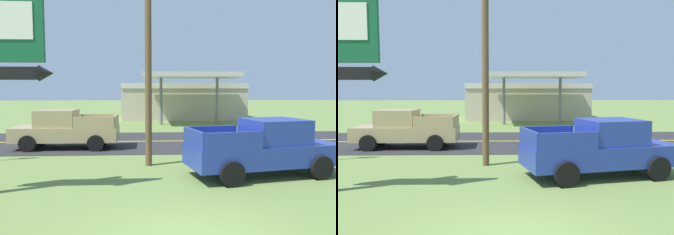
# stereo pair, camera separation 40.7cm
# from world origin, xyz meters

# --- Properties ---
(road_asphalt) EXTENTS (140.00, 8.00, 0.02)m
(road_asphalt) POSITION_xyz_m (0.00, 13.00, 0.01)
(road_asphalt) COLOR #2B2B2D
(road_asphalt) RESTS_ON ground
(road_centre_line) EXTENTS (126.00, 0.20, 0.01)m
(road_centre_line) POSITION_xyz_m (0.00, 13.00, 0.02)
(road_centre_line) COLOR gold
(road_centre_line) RESTS_ON road_asphalt
(utility_pole) EXTENTS (2.15, 0.26, 8.94)m
(utility_pole) POSITION_xyz_m (-0.82, 6.88, 4.80)
(utility_pole) COLOR brown
(utility_pole) RESTS_ON ground
(gas_station) EXTENTS (12.00, 11.50, 4.40)m
(gas_station) POSITION_xyz_m (2.62, 27.95, 1.94)
(gas_station) COLOR beige
(gas_station) RESTS_ON ground
(pickup_blue_parked_on_lawn) EXTENTS (5.49, 3.02, 1.96)m
(pickup_blue_parked_on_lawn) POSITION_xyz_m (3.17, 5.12, 0.96)
(pickup_blue_parked_on_lawn) COLOR #233893
(pickup_blue_parked_on_lawn) RESTS_ON ground
(pickup_tan_on_road) EXTENTS (5.20, 2.24, 1.96)m
(pickup_tan_on_road) POSITION_xyz_m (-5.07, 11.00, 0.96)
(pickup_tan_on_road) COLOR tan
(pickup_tan_on_road) RESTS_ON ground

